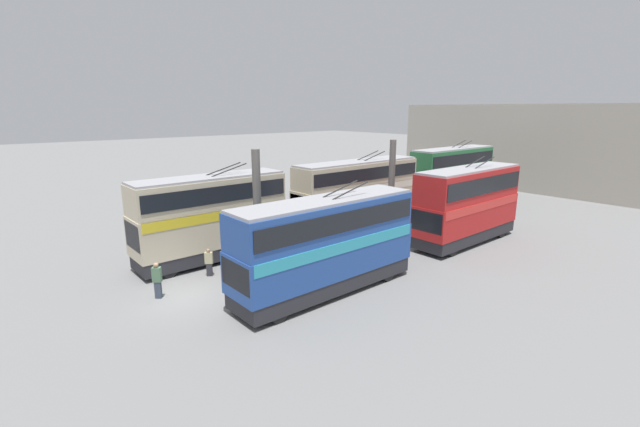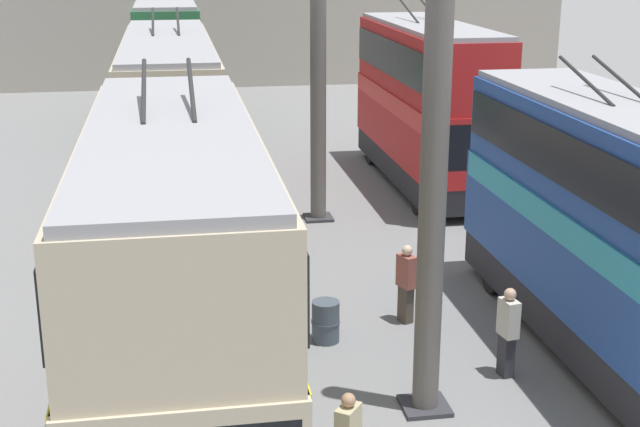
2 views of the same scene
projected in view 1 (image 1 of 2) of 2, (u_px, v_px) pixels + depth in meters
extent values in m
plane|color=slate|center=(185.00, 297.00, 20.89)|extent=(240.00, 240.00, 0.00)
cube|color=#A8A093|center=(545.00, 150.00, 45.03)|extent=(0.50, 36.00, 9.49)
cylinder|color=#605B56|center=(258.00, 215.00, 22.80)|extent=(0.44, 0.44, 6.94)
cube|color=#333338|center=(260.00, 275.00, 23.61)|extent=(0.79, 0.79, 0.08)
cylinder|color=#605B56|center=(391.00, 190.00, 29.69)|extent=(0.44, 0.44, 6.94)
cube|color=#333338|center=(389.00, 237.00, 30.50)|extent=(0.79, 0.79, 0.08)
cylinder|color=black|center=(278.00, 313.00, 18.30)|extent=(0.92, 0.30, 0.92)
cylinder|color=black|center=(252.00, 297.00, 19.85)|extent=(0.92, 0.30, 0.92)
cylinder|color=black|center=(388.00, 272.00, 22.80)|extent=(0.92, 0.30, 0.92)
cylinder|color=black|center=(359.00, 262.00, 24.35)|extent=(0.92, 0.30, 0.92)
cube|color=#28282D|center=(326.00, 280.00, 21.35)|extent=(9.91, 2.45, 0.76)
cube|color=#234793|center=(326.00, 255.00, 21.03)|extent=(10.12, 2.50, 1.92)
cube|color=teal|center=(326.00, 241.00, 20.87)|extent=(9.81, 2.54, 0.55)
cube|color=#234793|center=(326.00, 219.00, 20.60)|extent=(10.01, 2.42, 1.71)
cube|color=black|center=(326.00, 217.00, 20.58)|extent=(9.71, 2.51, 0.94)
cube|color=#9E9EA3|center=(326.00, 200.00, 20.38)|extent=(9.91, 2.25, 0.14)
cube|color=black|center=(236.00, 276.00, 17.83)|extent=(0.12, 2.30, 1.23)
cylinder|color=#282828|center=(350.00, 191.00, 20.84)|extent=(2.35, 0.07, 0.65)
cylinder|color=#282828|center=(341.00, 189.00, 21.35)|extent=(2.35, 0.07, 0.65)
cylinder|color=black|center=(452.00, 248.00, 26.64)|extent=(0.99, 0.30, 0.99)
cylinder|color=black|center=(424.00, 241.00, 28.19)|extent=(0.99, 0.30, 0.99)
cylinder|color=black|center=(501.00, 231.00, 30.57)|extent=(0.99, 0.30, 0.99)
cylinder|color=black|center=(474.00, 225.00, 32.12)|extent=(0.99, 0.30, 0.99)
cube|color=#28282D|center=(465.00, 233.00, 29.40)|extent=(9.04, 2.45, 0.77)
cube|color=red|center=(467.00, 213.00, 29.08)|extent=(9.22, 2.50, 1.99)
cube|color=red|center=(468.00, 203.00, 28.91)|extent=(8.94, 2.54, 0.55)
cube|color=red|center=(469.00, 185.00, 28.61)|extent=(9.13, 2.42, 1.98)
cube|color=black|center=(469.00, 183.00, 28.58)|extent=(8.85, 2.51, 1.09)
cube|color=#9E9EA3|center=(470.00, 169.00, 28.36)|extent=(9.04, 2.25, 0.14)
cube|color=black|center=(427.00, 222.00, 26.16)|extent=(0.12, 2.30, 1.27)
cylinder|color=#282828|center=(485.00, 163.00, 28.74)|extent=(2.35, 0.07, 0.65)
cylinder|color=#282828|center=(475.00, 162.00, 29.26)|extent=(2.35, 0.07, 0.65)
cylinder|color=black|center=(169.00, 270.00, 23.23)|extent=(0.91, 0.30, 0.91)
cylinder|color=black|center=(155.00, 260.00, 24.78)|extent=(0.91, 0.30, 0.91)
cylinder|color=black|center=(265.00, 246.00, 27.16)|extent=(0.91, 0.30, 0.91)
cylinder|color=black|center=(248.00, 239.00, 28.71)|extent=(0.91, 0.30, 0.91)
cube|color=#28282D|center=(214.00, 250.00, 25.99)|extent=(9.04, 2.45, 0.75)
cube|color=beige|center=(212.00, 226.00, 25.64)|extent=(9.23, 2.50, 2.26)
cube|color=yellow|center=(211.00, 212.00, 25.43)|extent=(8.95, 2.54, 0.55)
cube|color=beige|center=(210.00, 193.00, 25.16)|extent=(9.13, 2.42, 1.74)
cube|color=black|center=(210.00, 192.00, 25.14)|extent=(8.86, 2.51, 0.96)
cube|color=#9E9EA3|center=(209.00, 177.00, 24.94)|extent=(9.04, 2.25, 0.14)
cube|color=black|center=(133.00, 236.00, 22.71)|extent=(0.12, 2.30, 1.45)
cylinder|color=#282828|center=(229.00, 170.00, 25.32)|extent=(2.35, 0.07, 0.65)
cylinder|color=#282828|center=(224.00, 169.00, 25.84)|extent=(2.35, 0.07, 0.65)
cylinder|color=black|center=(325.00, 231.00, 30.37)|extent=(1.06, 0.30, 1.06)
cylinder|color=black|center=(307.00, 225.00, 31.92)|extent=(1.06, 0.30, 1.06)
cylinder|color=black|center=(401.00, 213.00, 35.68)|extent=(1.06, 0.30, 1.06)
cylinder|color=black|center=(382.00, 208.00, 37.23)|extent=(1.06, 0.30, 1.06)
cube|color=#28282D|center=(357.00, 216.00, 33.82)|extent=(11.19, 2.45, 0.79)
cube|color=beige|center=(358.00, 198.00, 33.47)|extent=(11.42, 2.50, 2.20)
cube|color=silver|center=(358.00, 188.00, 33.27)|extent=(11.07, 2.54, 0.55)
cube|color=beige|center=(358.00, 173.00, 33.01)|extent=(11.30, 2.42, 1.67)
cube|color=black|center=(358.00, 172.00, 32.99)|extent=(10.96, 2.51, 0.92)
cube|color=#9E9EA3|center=(358.00, 162.00, 32.80)|extent=(11.19, 2.25, 0.14)
cube|color=black|center=(301.00, 205.00, 29.85)|extent=(0.12, 2.30, 1.41)
cylinder|color=#282828|center=(375.00, 156.00, 33.35)|extent=(2.35, 0.07, 0.65)
cylinder|color=#282828|center=(368.00, 155.00, 33.87)|extent=(2.35, 0.07, 0.65)
cylinder|color=black|center=(437.00, 204.00, 38.90)|extent=(1.08, 0.30, 1.08)
cylinder|color=black|center=(418.00, 200.00, 40.45)|extent=(1.08, 0.30, 1.08)
cylinder|color=black|center=(480.00, 194.00, 43.68)|extent=(1.08, 0.30, 1.08)
cylinder|color=black|center=(462.00, 191.00, 45.23)|extent=(1.08, 0.30, 1.08)
cube|color=#28282D|center=(451.00, 195.00, 42.09)|extent=(10.36, 2.45, 0.79)
cube|color=#286B3D|center=(452.00, 180.00, 41.73)|extent=(10.58, 2.50, 2.27)
cube|color=red|center=(453.00, 171.00, 41.53)|extent=(10.26, 2.54, 0.55)
cube|color=#286B3D|center=(453.00, 159.00, 41.24)|extent=(10.47, 2.42, 1.84)
cube|color=black|center=(454.00, 158.00, 41.22)|extent=(10.15, 2.51, 1.01)
cube|color=#9E9EA3|center=(454.00, 149.00, 41.01)|extent=(10.36, 2.25, 0.14)
cube|color=black|center=(419.00, 183.00, 38.37)|extent=(0.12, 2.30, 1.45)
cylinder|color=#282828|center=(465.00, 144.00, 41.50)|extent=(2.35, 0.07, 0.65)
cylinder|color=#282828|center=(459.00, 144.00, 42.02)|extent=(2.35, 0.07, 0.65)
cube|color=#384251|center=(158.00, 290.00, 20.70)|extent=(0.36, 0.34, 0.84)
cube|color=#4C7051|center=(157.00, 275.00, 20.51)|extent=(0.48, 0.45, 0.73)
sphere|color=#A37A5B|center=(156.00, 265.00, 20.39)|extent=(0.24, 0.24, 0.24)
cube|color=#2D2D33|center=(209.00, 269.00, 23.49)|extent=(0.36, 0.34, 0.73)
cube|color=tan|center=(209.00, 258.00, 23.33)|extent=(0.48, 0.45, 0.63)
sphere|color=#A37A5B|center=(208.00, 251.00, 23.23)|extent=(0.21, 0.21, 0.21)
cube|color=#2D2D33|center=(292.00, 274.00, 22.80)|extent=(0.33, 0.25, 0.79)
cube|color=beige|center=(292.00, 261.00, 22.62)|extent=(0.45, 0.31, 0.68)
sphere|color=tan|center=(292.00, 253.00, 22.52)|extent=(0.22, 0.22, 0.22)
cube|color=#473D33|center=(316.00, 257.00, 25.32)|extent=(0.35, 0.30, 0.78)
cube|color=#934C42|center=(316.00, 246.00, 25.15)|extent=(0.48, 0.38, 0.68)
sphere|color=beige|center=(316.00, 239.00, 25.04)|extent=(0.22, 0.22, 0.22)
cylinder|color=#424C56|center=(289.00, 252.00, 26.23)|extent=(0.54, 0.54, 0.83)
cylinder|color=#424C56|center=(289.00, 252.00, 26.23)|extent=(0.57, 0.57, 0.04)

